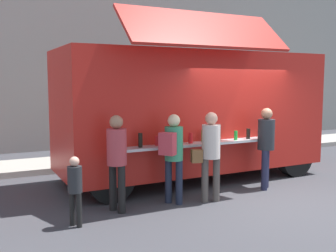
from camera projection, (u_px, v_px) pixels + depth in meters
name	position (u px, v px, depth m)	size (l,w,h in m)	color
ground_plane	(271.00, 198.00, 7.62)	(60.00, 60.00, 0.00)	#38383D
building_behind	(17.00, 0.00, 13.18)	(32.00, 2.40, 9.89)	gray
food_truck_main	(192.00, 111.00, 9.07)	(6.01, 3.14, 3.59)	red
trash_bin	(255.00, 136.00, 12.90)	(0.60, 0.60, 0.97)	#2D633B
customer_front_ordering	(210.00, 149.00, 7.31)	(0.55, 0.34, 1.68)	#4F4541
customer_mid_with_backpack	(173.00, 150.00, 7.16)	(0.53, 0.49, 1.65)	#1D2336
customer_rear_waiting	(117.00, 155.00, 6.73)	(0.34, 0.34, 1.67)	black
customer_extra_browsing	(266.00, 141.00, 8.21)	(0.35, 0.35, 1.70)	#1F213B
child_near_queue	(75.00, 185.00, 6.07)	(0.22, 0.22, 1.10)	black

